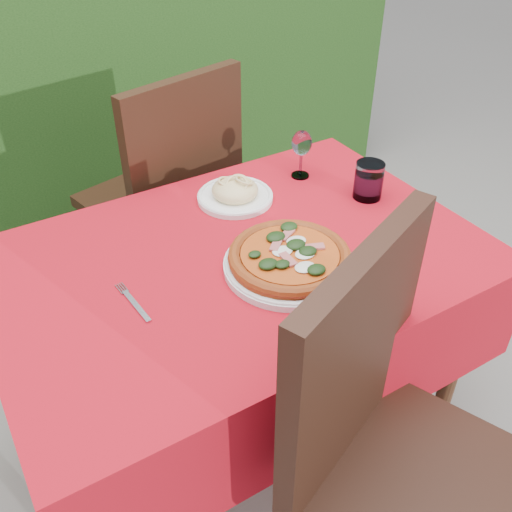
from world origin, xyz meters
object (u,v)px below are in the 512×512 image
chair_near (394,446)px  pasta_plate (235,193)px  pizza_plate (290,259)px  fork (136,306)px  water_glass (368,182)px  chair_far (170,189)px  wine_glass (302,145)px

chair_near → pasta_plate: size_ratio=4.72×
pizza_plate → fork: pizza_plate is taller
water_glass → fork: 0.78m
pizza_plate → water_glass: bearing=23.1°
chair_far → pasta_plate: bearing=82.5°
pizza_plate → water_glass: size_ratio=3.39×
chair_far → pasta_plate: size_ratio=4.58×
chair_far → pasta_plate: (0.04, -0.41, 0.18)m
chair_near → wine_glass: (0.34, 0.84, 0.25)m
chair_far → pizza_plate: chair_far is taller
chair_near → pizza_plate: (0.04, 0.46, 0.17)m
pizza_plate → water_glass: (0.39, 0.17, 0.02)m
chair_far → fork: chair_far is taller
chair_near → wine_glass: 0.94m
fork → pasta_plate: bearing=30.0°
chair_far → water_glass: bearing=109.4°
chair_far → water_glass: 0.75m
chair_far → water_glass: size_ratio=9.24×
chair_near → fork: 0.64m
wine_glass → water_glass: bearing=-64.7°
chair_far → pizza_plate: bearing=76.3°
water_glass → chair_near: bearing=-124.6°
water_glass → pizza_plate: bearing=-156.9°
fork → pizza_plate: bearing=-13.9°
pizza_plate → pasta_plate: size_ratio=1.68×
chair_near → chair_far: bearing=65.3°
chair_near → water_glass: (0.44, 0.63, 0.19)m
wine_glass → fork: size_ratio=0.89×
chair_far → wine_glass: 0.56m
pasta_plate → wine_glass: bearing=3.8°
chair_near → fork: chair_near is taller
fork → chair_near: bearing=-61.7°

